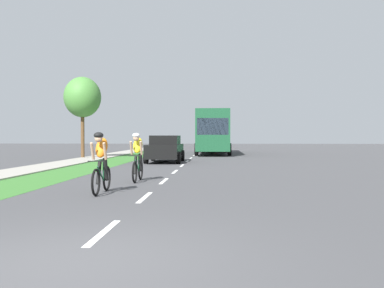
{
  "coord_description": "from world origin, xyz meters",
  "views": [
    {
      "loc": [
        1.73,
        -4.79,
        1.47
      ],
      "look_at": [
        0.26,
        20.68,
        1.01
      ],
      "focal_mm": 39.76,
      "sensor_mm": 36.0,
      "label": 1
    }
  ],
  "objects_px": {
    "cyclist_lead": "(101,162)",
    "pickup_red": "(216,141)",
    "cyclist_trailing": "(138,157)",
    "bus_dark_green": "(213,130)",
    "suv_silver": "(216,140)",
    "street_tree_near": "(82,98)",
    "sedan_black": "(165,149)"
  },
  "relations": [
    {
      "from": "pickup_red",
      "to": "bus_dark_green",
      "type": "bearing_deg",
      "value": -90.7
    },
    {
      "from": "sedan_black",
      "to": "street_tree_near",
      "type": "distance_m",
      "value": 8.1
    },
    {
      "from": "cyclist_lead",
      "to": "pickup_red",
      "type": "bearing_deg",
      "value": 86.24
    },
    {
      "from": "suv_silver",
      "to": "sedan_black",
      "type": "bearing_deg",
      "value": -93.97
    },
    {
      "from": "sedan_black",
      "to": "bus_dark_green",
      "type": "bearing_deg",
      "value": 77.45
    },
    {
      "from": "cyclist_lead",
      "to": "street_tree_near",
      "type": "xyz_separation_m",
      "value": [
        -6.07,
        17.45,
        3.28
      ]
    },
    {
      "from": "cyclist_lead",
      "to": "cyclist_trailing",
      "type": "relative_size",
      "value": 1.0
    },
    {
      "from": "bus_dark_green",
      "to": "cyclist_trailing",
      "type": "bearing_deg",
      "value": -95.91
    },
    {
      "from": "cyclist_trailing",
      "to": "bus_dark_green",
      "type": "height_order",
      "value": "bus_dark_green"
    },
    {
      "from": "cyclist_trailing",
      "to": "bus_dark_green",
      "type": "distance_m",
      "value": 22.42
    },
    {
      "from": "cyclist_trailing",
      "to": "suv_silver",
      "type": "bearing_deg",
      "value": 87.2
    },
    {
      "from": "cyclist_trailing",
      "to": "bus_dark_green",
      "type": "bearing_deg",
      "value": 84.09
    },
    {
      "from": "cyclist_lead",
      "to": "cyclist_trailing",
      "type": "height_order",
      "value": "same"
    },
    {
      "from": "bus_dark_green",
      "to": "pickup_red",
      "type": "bearing_deg",
      "value": 89.3
    },
    {
      "from": "sedan_black",
      "to": "bus_dark_green",
      "type": "distance_m",
      "value": 12.27
    },
    {
      "from": "suv_silver",
      "to": "street_tree_near",
      "type": "distance_m",
      "value": 38.7
    },
    {
      "from": "sedan_black",
      "to": "pickup_red",
      "type": "height_order",
      "value": "pickup_red"
    },
    {
      "from": "sedan_black",
      "to": "pickup_red",
      "type": "bearing_deg",
      "value": 84.73
    },
    {
      "from": "cyclist_lead",
      "to": "bus_dark_green",
      "type": "xyz_separation_m",
      "value": [
        2.69,
        25.22,
        1.17
      ]
    },
    {
      "from": "cyclist_trailing",
      "to": "pickup_red",
      "type": "height_order",
      "value": "pickup_red"
    },
    {
      "from": "cyclist_trailing",
      "to": "sedan_black",
      "type": "xyz_separation_m",
      "value": [
        -0.35,
        10.35,
        -0.04
      ]
    },
    {
      "from": "street_tree_near",
      "to": "sedan_black",
      "type": "bearing_deg",
      "value": -34.12
    },
    {
      "from": "pickup_red",
      "to": "suv_silver",
      "type": "height_order",
      "value": "suv_silver"
    },
    {
      "from": "sedan_black",
      "to": "pickup_red",
      "type": "distance_m",
      "value": 31.44
    },
    {
      "from": "sedan_black",
      "to": "cyclist_lead",
      "type": "bearing_deg",
      "value": -90.18
    },
    {
      "from": "bus_dark_green",
      "to": "suv_silver",
      "type": "relative_size",
      "value": 2.47
    },
    {
      "from": "cyclist_trailing",
      "to": "street_tree_near",
      "type": "distance_m",
      "value": 16.21
    },
    {
      "from": "cyclist_lead",
      "to": "street_tree_near",
      "type": "height_order",
      "value": "street_tree_near"
    },
    {
      "from": "cyclist_trailing",
      "to": "sedan_black",
      "type": "height_order",
      "value": "cyclist_trailing"
    },
    {
      "from": "cyclist_trailing",
      "to": "bus_dark_green",
      "type": "xyz_separation_m",
      "value": [
        2.3,
        22.27,
        1.17
      ]
    },
    {
      "from": "bus_dark_green",
      "to": "street_tree_near",
      "type": "xyz_separation_m",
      "value": [
        -8.77,
        -7.77,
        2.11
      ]
    },
    {
      "from": "suv_silver",
      "to": "cyclist_lead",
      "type": "bearing_deg",
      "value": -93.05
    }
  ]
}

